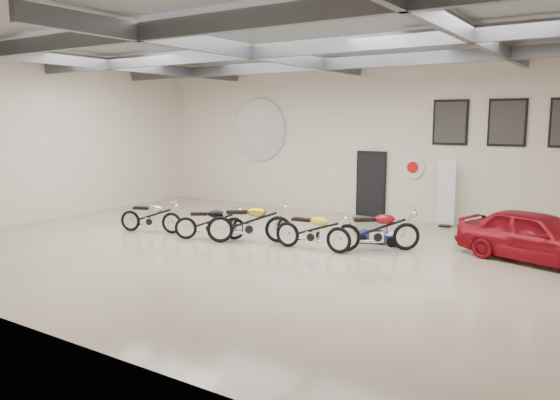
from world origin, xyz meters
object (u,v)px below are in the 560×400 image
Objects in this scene: motorcycle_silver at (151,216)px; motorcycle_yellow at (313,230)px; motorcycle_black at (210,222)px; motorcycle_gold at (249,221)px; go_kart at (385,234)px; vintage_car at (536,236)px; motorcycle_red at (377,229)px; banner_stand at (446,194)px.

motorcycle_yellow reaches higher than motorcycle_silver.
motorcycle_black is at bearing -175.67° from motorcycle_yellow.
motorcycle_gold reaches higher than motorcycle_silver.
go_kart is 0.41× the size of vintage_car.
motorcycle_black is 0.88× the size of motorcycle_red.
motorcycle_red is 0.61× the size of vintage_car.
banner_stand is 1.06× the size of motorcycle_black.
motorcycle_black is 4.63m from go_kart.
motorcycle_red is 1.48× the size of go_kart.
motorcycle_yellow is (2.91, 0.44, 0.03)m from motorcycle_black.
motorcycle_silver is 4.96m from motorcycle_yellow.
motorcycle_gold reaches higher than motorcycle_yellow.
motorcycle_silver is 0.53× the size of vintage_car.
motorcycle_yellow is at bearing 127.09° from vintage_car.
motorcycle_black is 0.53× the size of vintage_car.
motorcycle_yellow is 2.05m from go_kart.
vintage_car is (6.58, 1.93, 0.03)m from motorcycle_gold.
motorcycle_gold is at bearing 123.39° from vintage_car.
motorcycle_yellow is (4.92, 0.65, 0.03)m from motorcycle_silver.
vintage_car is (9.70, 2.40, 0.11)m from motorcycle_silver.
motorcycle_silver is 10.00m from vintage_car.
banner_stand is 1.06× the size of motorcycle_silver.
motorcycle_yellow is 0.94× the size of motorcycle_red.
motorcycle_silver is at bearing 154.49° from motorcycle_red.
motorcycle_yellow is at bearing -27.48° from motorcycle_gold.
motorcycle_red is (4.27, 1.22, 0.07)m from motorcycle_black.
vintage_car is at bearing -1.51° from go_kart.
motorcycle_black is 8.00m from vintage_car.
motorcycle_black is at bearing -157.05° from go_kart.
motorcycle_yellow is 1.56m from motorcycle_red.
banner_stand is 8.68m from motorcycle_silver.
motorcycle_gold is 1.52× the size of go_kart.
motorcycle_gold is at bearing -123.84° from banner_stand.
banner_stand is at bearing 19.69° from motorcycle_gold.
motorcycle_silver is at bearing 155.18° from motorcycle_gold.
vintage_car is at bearing -16.97° from motorcycle_gold.
go_kart is at bearing -98.95° from banner_stand.
motorcycle_yellow is (-1.88, -4.70, -0.47)m from banner_stand.
motorcycle_black is 1.30× the size of go_kart.
motorcycle_red is at bearing -84.73° from go_kart.
motorcycle_red is at bearing 25.30° from motorcycle_yellow.
motorcycle_silver is at bearing -163.28° from go_kart.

